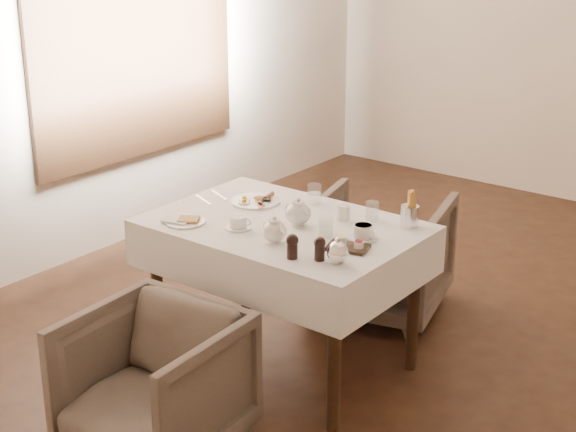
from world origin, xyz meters
The scene contains 21 objects.
room centered at (-2.22, 0.00, 1.60)m, with size 5.00×5.00×5.00m.
table centered at (-0.34, -0.86, 0.64)m, with size 1.28×0.88×0.75m.
armchair_near centered at (-0.33, -1.76, 0.30)m, with size 0.65×0.67×0.61m, color brown.
armchair_far centered at (-0.29, -0.04, 0.33)m, with size 0.71×0.74×0.67m, color brown.
breakfast_plate centered at (-0.64, -0.70, 0.76)m, with size 0.25×0.25×0.03m.
side_plate centered at (-0.72, -1.15, 0.76)m, with size 0.20×0.19×0.02m.
teapot_centre centered at (-0.27, -0.83, 0.82)m, with size 0.17×0.13×0.14m, color white, non-canonical shape.
teapot_front centered at (-0.22, -1.07, 0.82)m, with size 0.15×0.12×0.12m, color white, non-canonical shape.
creamer centered at (-0.14, -0.64, 0.79)m, with size 0.06×0.06×0.07m, color white.
teacup_near centered at (-0.46, -1.04, 0.78)m, with size 0.12×0.12×0.06m.
teacup_far centered at (0.07, -0.79, 0.79)m, with size 0.14×0.14×0.07m.
glass_left centered at (-0.40, -0.53, 0.81)m, with size 0.07×0.07×0.10m, color silver.
glass_mid centered at (-0.08, -0.87, 0.80)m, with size 0.07×0.07×0.10m, color silver.
glass_right centered at (-0.03, -0.56, 0.80)m, with size 0.07×0.07×0.09m, color silver.
condiment_board centered at (0.09, -0.94, 0.77)m, with size 0.21×0.17×0.05m.
pepper_mill_left centered at (-0.04, -1.17, 0.81)m, with size 0.06×0.06×0.11m, color black, non-canonical shape.
pepper_mill_right centered at (0.06, -1.12, 0.81)m, with size 0.05×0.05×0.11m, color black, non-canonical shape.
silver_pot centered at (0.15, -1.10, 0.82)m, with size 0.11×0.09×0.12m, color white, non-canonical shape.
fries_cup centered at (0.16, -0.53, 0.84)m, with size 0.09×0.09×0.19m.
cutlery_fork centered at (-0.87, -0.73, 0.76)m, with size 0.01×0.18×0.00m, color silver.
cutlery_knife centered at (-0.88, -0.84, 0.76)m, with size 0.01×0.17×0.00m, color silver.
Camera 1 is at (2.10, -3.98, 2.24)m, focal length 55.00 mm.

